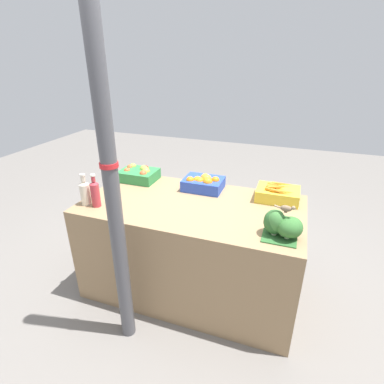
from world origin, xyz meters
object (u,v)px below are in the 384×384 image
at_px(support_pole, 111,183).
at_px(orange_crate, 203,183).
at_px(broccoli_pile, 283,225).
at_px(apple_crate, 139,174).
at_px(carrot_crate, 278,193).
at_px(juice_bottle_ruby, 95,193).
at_px(sparrow_bird, 287,208).
at_px(juice_bottle_cloudy, 85,192).

bearing_deg(support_pole, orange_crate, 72.90).
xyz_separation_m(orange_crate, broccoli_pile, (0.71, -0.56, 0.03)).
relative_size(apple_crate, carrot_crate, 1.00).
bearing_deg(juice_bottle_ruby, orange_crate, 40.26).
relative_size(orange_crate, sparrow_bird, 2.51).
xyz_separation_m(carrot_crate, juice_bottle_ruby, (-1.33, -0.59, 0.06)).
bearing_deg(broccoli_pile, juice_bottle_ruby, -178.79).
height_order(carrot_crate, broccoli_pile, broccoli_pile).
relative_size(apple_crate, orange_crate, 1.00).
bearing_deg(orange_crate, juice_bottle_cloudy, -143.33).
bearing_deg(juice_bottle_cloudy, broccoli_pile, 1.13).
distance_m(juice_bottle_ruby, sparrow_bird, 1.42).
distance_m(orange_crate, juice_bottle_cloudy, 0.99).
xyz_separation_m(broccoli_pile, juice_bottle_cloudy, (-1.50, -0.03, 0.02)).
distance_m(carrot_crate, juice_bottle_cloudy, 1.55).
distance_m(orange_crate, carrot_crate, 0.64).
height_order(apple_crate, orange_crate, orange_crate).
distance_m(support_pole, juice_bottle_ruby, 0.60).
bearing_deg(carrot_crate, orange_crate, -179.71).
relative_size(orange_crate, juice_bottle_cloudy, 1.32).
bearing_deg(sparrow_bird, apple_crate, 159.08).
relative_size(support_pole, juice_bottle_ruby, 9.20).
distance_m(support_pole, broccoli_pile, 1.11).
bearing_deg(sparrow_bird, carrot_crate, 100.70).
relative_size(support_pole, carrot_crate, 7.24).
relative_size(juice_bottle_ruby, sparrow_bird, 1.97).
xyz_separation_m(support_pole, sparrow_bird, (1.01, 0.37, -0.18)).
relative_size(carrot_crate, juice_bottle_ruby, 1.27).
relative_size(juice_bottle_cloudy, juice_bottle_ruby, 0.96).
bearing_deg(apple_crate, orange_crate, -1.24).
bearing_deg(orange_crate, broccoli_pile, -38.16).
bearing_deg(support_pole, apple_crate, 110.40).
height_order(orange_crate, broccoli_pile, broccoli_pile).
height_order(orange_crate, sparrow_bird, sparrow_bird).
height_order(support_pole, broccoli_pile, support_pole).
relative_size(orange_crate, broccoli_pile, 1.36).
relative_size(broccoli_pile, sparrow_bird, 1.85).
height_order(support_pole, juice_bottle_cloudy, support_pole).
xyz_separation_m(carrot_crate, broccoli_pile, (0.07, -0.56, 0.03)).
bearing_deg(broccoli_pile, apple_crate, 157.04).
xyz_separation_m(carrot_crate, sparrow_bird, (0.09, -0.57, 0.16)).
bearing_deg(apple_crate, juice_bottle_cloudy, -103.97).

